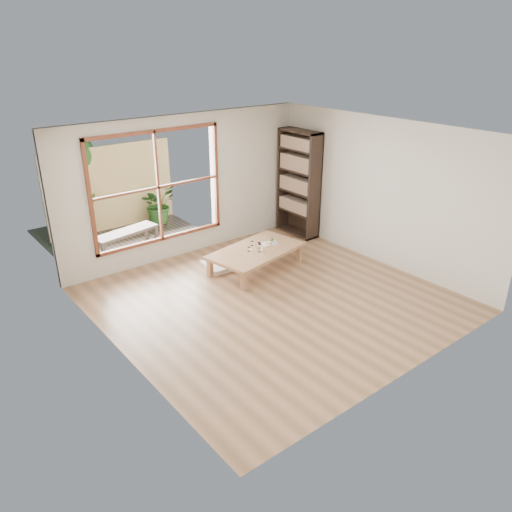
{
  "coord_description": "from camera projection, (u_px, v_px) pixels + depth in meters",
  "views": [
    {
      "loc": [
        -4.55,
        -5.31,
        3.83
      ],
      "look_at": [
        0.08,
        0.5,
        0.55
      ],
      "focal_mm": 35.0,
      "sensor_mm": 36.0,
      "label": 1
    }
  ],
  "objects": [
    {
      "name": "garden_bench",
      "position": [
        126.0,
        234.0,
        9.52
      ],
      "size": [
        1.33,
        0.61,
        0.41
      ],
      "rotation": [
        0.0,
        0.0,
        0.19
      ],
      "color": "#32241C",
      "rests_on": "deck"
    },
    {
      "name": "ground",
      "position": [
        272.0,
        299.0,
        7.94
      ],
      "size": [
        5.0,
        5.0,
        0.0
      ],
      "primitive_type": "plane",
      "color": "#AA7A55",
      "rests_on": "ground"
    },
    {
      "name": "glass_short",
      "position": [
        252.0,
        243.0,
        8.99
      ],
      "size": [
        0.06,
        0.06,
        0.08
      ],
      "primitive_type": "cylinder",
      "color": "silver",
      "rests_on": "low_table"
    },
    {
      "name": "bamboo_fence",
      "position": [
        111.0,
        188.0,
        10.5
      ],
      "size": [
        2.8,
        0.06,
        1.8
      ],
      "primitive_type": "cube",
      "color": "#D9BA6F",
      "rests_on": "ground"
    },
    {
      "name": "floor_cushion",
      "position": [
        221.0,
        265.0,
        9.02
      ],
      "size": [
        0.62,
        0.62,
        0.08
      ],
      "primitive_type": "cube",
      "rotation": [
        0.0,
        0.0,
        -0.07
      ],
      "color": "silver",
      "rests_on": "ground"
    },
    {
      "name": "glass_tall",
      "position": [
        260.0,
        248.0,
        8.71
      ],
      "size": [
        0.08,
        0.08,
        0.14
      ],
      "primitive_type": "cylinder",
      "color": "silver",
      "rests_on": "low_table"
    },
    {
      "name": "garden_tree",
      "position": [
        69.0,
        156.0,
        10.03
      ],
      "size": [
        1.04,
        0.85,
        2.22
      ],
      "color": "#4C3D2D",
      "rests_on": "ground"
    },
    {
      "name": "glass_mid",
      "position": [
        259.0,
        245.0,
        8.87
      ],
      "size": [
        0.07,
        0.07,
        0.1
      ],
      "primitive_type": "cylinder",
      "color": "silver",
      "rests_on": "low_table"
    },
    {
      "name": "low_table",
      "position": [
        256.0,
        252.0,
        8.85
      ],
      "size": [
        1.85,
        1.25,
        0.37
      ],
      "rotation": [
        0.0,
        0.0,
        0.18
      ],
      "color": "#AB7953",
      "rests_on": "ground"
    },
    {
      "name": "food_tray",
      "position": [
        270.0,
        243.0,
        9.07
      ],
      "size": [
        0.33,
        0.28,
        0.09
      ],
      "rotation": [
        0.0,
        0.0,
        -0.3
      ],
      "color": "white",
      "rests_on": "low_table"
    },
    {
      "name": "shrub_right",
      "position": [
        158.0,
        204.0,
        10.97
      ],
      "size": [
        0.94,
        0.88,
        0.85
      ],
      "primitive_type": "imported",
      "rotation": [
        0.0,
        0.0,
        0.36
      ],
      "color": "#265720",
      "rests_on": "deck"
    },
    {
      "name": "glass_small",
      "position": [
        249.0,
        249.0,
        8.74
      ],
      "size": [
        0.06,
        0.06,
        0.08
      ],
      "primitive_type": "cylinder",
      "color": "silver",
      "rests_on": "low_table"
    },
    {
      "name": "bookshelf",
      "position": [
        299.0,
        184.0,
        10.18
      ],
      "size": [
        0.34,
        0.97,
        2.15
      ],
      "primitive_type": "cube",
      "color": "#32241C",
      "rests_on": "ground"
    },
    {
      "name": "shrub_left",
      "position": [
        86.0,
        217.0,
        10.03
      ],
      "size": [
        0.61,
        0.53,
        0.96
      ],
      "primitive_type": "imported",
      "rotation": [
        0.0,
        0.0,
        0.22
      ],
      "color": "#265720",
      "rests_on": "deck"
    },
    {
      "name": "deck",
      "position": [
        136.0,
        242.0,
        10.15
      ],
      "size": [
        2.8,
        2.0,
        0.05
      ],
      "primitive_type": "cube",
      "color": "#3D342C",
      "rests_on": "ground"
    }
  ]
}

